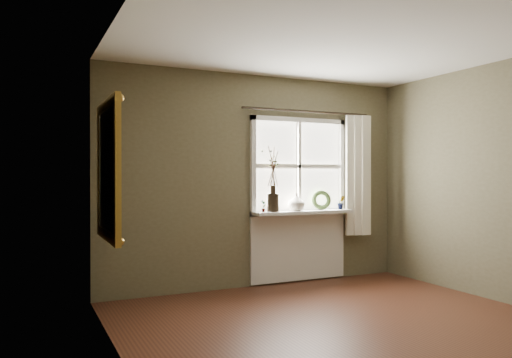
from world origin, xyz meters
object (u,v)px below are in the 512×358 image
at_px(dark_jug, 273,203).
at_px(gilt_mirror, 107,170).
at_px(wreath, 321,202).
at_px(cream_vase, 296,202).

height_order(dark_jug, gilt_mirror, gilt_mirror).
xyz_separation_m(dark_jug, wreath, (0.72, 0.04, -0.01)).
distance_m(cream_vase, gilt_mirror, 2.57).
height_order(dark_jug, wreath, wreath).
bearing_deg(cream_vase, gilt_mirror, -162.10).
xyz_separation_m(dark_jug, cream_vase, (0.33, 0.00, -0.00)).
height_order(cream_vase, gilt_mirror, gilt_mirror).
bearing_deg(cream_vase, dark_jug, 180.00).
bearing_deg(gilt_mirror, dark_jug, 20.52).
distance_m(wreath, gilt_mirror, 2.96).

